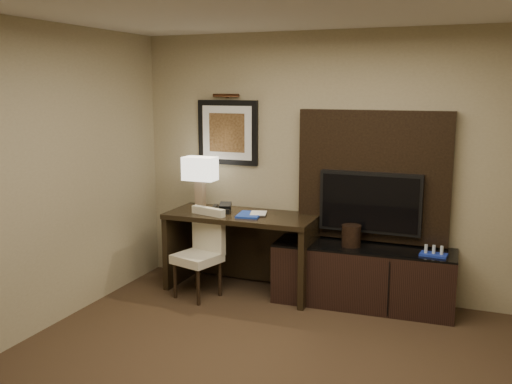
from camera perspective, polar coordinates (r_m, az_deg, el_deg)
The scene contains 14 objects.
wall_back at distance 5.88m, azimuth 8.88°, elevation 2.61°, with size 4.50×0.01×2.70m, color #988B67.
desk at distance 6.06m, azimuth -1.44°, elevation -6.06°, with size 1.56×0.67×0.84m, color black.
credenza at distance 5.78m, azimuth 10.60°, elevation -8.29°, with size 1.75×0.49×0.60m, color black.
tv_wall_panel at distance 5.77m, azimuth 11.62°, elevation 1.57°, with size 1.50×0.12×1.30m, color black.
tv at distance 5.72m, azimuth 11.35°, elevation -1.05°, with size 1.00×0.08×0.60m, color black.
artwork at distance 6.25m, azimuth -2.84°, elevation 5.95°, with size 0.70×0.04×0.70m, color black.
picture_light at distance 6.19m, azimuth -3.02°, elevation 9.62°, with size 0.04×0.04×0.30m, color #442615.
desk_chair at distance 5.89m, azimuth -5.90°, elevation -6.52°, with size 0.41×0.47×0.85m, color #EDE5C6, non-canonical shape.
table_lamp at distance 6.14m, azimuth -5.61°, elevation 1.06°, with size 0.38×0.21×0.61m, color #957A5C, non-canonical shape.
desk_phone at distance 6.01m, azimuth -3.45°, elevation -1.65°, with size 0.18×0.16×0.09m, color black, non-canonical shape.
blue_folder at distance 5.87m, azimuth -0.66°, elevation -2.28°, with size 0.23×0.31×0.02m, color #1836A0.
book at distance 5.89m, azimuth -0.58°, elevation -1.21°, with size 0.17×0.02×0.22m, color #A0927D.
ice_bucket at distance 5.66m, azimuth 9.50°, elevation -4.32°, with size 0.19×0.19×0.21m, color black.
minibar_tray at distance 5.54m, azimuth 17.35°, elevation -5.67°, with size 0.24×0.15×0.09m, color #182D9E, non-canonical shape.
Camera 1 is at (1.31, -3.18, 2.15)m, focal length 40.00 mm.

